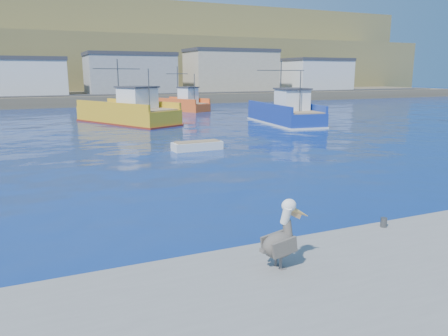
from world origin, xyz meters
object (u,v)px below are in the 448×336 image
boat_orange (183,103)px  skiff_mid (197,147)px  pelican (282,239)px  trawler_yellow_b (129,113)px  trawler_blue (286,114)px

boat_orange → skiff_mid: boat_orange is taller
boat_orange → pelican: (-14.11, -49.62, 0.22)m
boat_orange → trawler_yellow_b: bearing=-129.2°
trawler_yellow_b → pelican: size_ratio=7.58×
boat_orange → skiff_mid: bearing=-106.9°
pelican → boat_orange: bearing=74.1°
trawler_blue → skiff_mid: (-13.85, -11.12, -0.80)m
trawler_blue → pelican: (-18.74, -30.29, 0.20)m
pelican → trawler_blue: bearing=58.3°
trawler_yellow_b → pelican: 37.34m
boat_orange → skiff_mid: size_ratio=2.44×
trawler_blue → trawler_yellow_b: bearing=155.2°
trawler_yellow_b → trawler_blue: 16.32m
trawler_blue → skiff_mid: size_ratio=3.31×
trawler_yellow_b → boat_orange: size_ratio=1.54×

